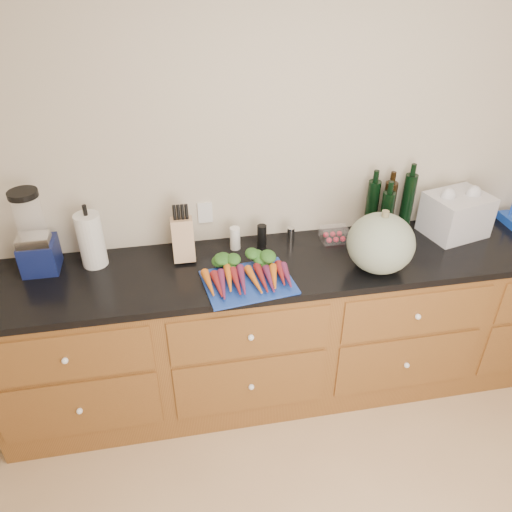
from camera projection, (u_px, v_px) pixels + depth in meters
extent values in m
cube|color=beige|center=(310.00, 173.00, 2.79)|extent=(4.10, 0.05, 2.60)
cube|color=brown|center=(316.00, 326.00, 2.99)|extent=(3.60, 0.60, 0.90)
cube|color=brown|center=(65.00, 358.00, 2.38)|extent=(0.82, 0.01, 0.28)
sphere|color=white|center=(65.00, 361.00, 2.37)|extent=(0.03, 0.03, 0.03)
cube|color=brown|center=(80.00, 409.00, 2.58)|extent=(0.82, 0.01, 0.38)
sphere|color=white|center=(80.00, 411.00, 2.57)|extent=(0.03, 0.03, 0.03)
cube|color=brown|center=(250.00, 335.00, 2.52)|extent=(0.82, 0.01, 0.28)
sphere|color=white|center=(251.00, 338.00, 2.51)|extent=(0.03, 0.03, 0.03)
cube|color=brown|center=(251.00, 385.00, 2.72)|extent=(0.82, 0.01, 0.38)
sphere|color=white|center=(251.00, 387.00, 2.70)|extent=(0.03, 0.03, 0.03)
cube|color=brown|center=(417.00, 315.00, 2.66)|extent=(0.82, 0.01, 0.28)
sphere|color=white|center=(418.00, 317.00, 2.64)|extent=(0.03, 0.03, 0.03)
cube|color=brown|center=(406.00, 363.00, 2.85)|extent=(0.82, 0.01, 0.38)
sphere|color=white|center=(407.00, 365.00, 2.84)|extent=(0.03, 0.03, 0.03)
cube|color=black|center=(322.00, 261.00, 2.73)|extent=(3.64, 0.62, 0.04)
cube|color=#18389C|center=(248.00, 282.00, 2.52)|extent=(0.48, 0.39, 0.01)
cone|color=orange|center=(210.00, 284.00, 2.46)|extent=(0.04, 0.21, 0.04)
cone|color=maroon|center=(216.00, 284.00, 2.46)|extent=(0.04, 0.21, 0.04)
cone|color=#651F46|center=(223.00, 283.00, 2.47)|extent=(0.04, 0.21, 0.04)
cone|color=orange|center=(230.00, 282.00, 2.47)|extent=(0.04, 0.21, 0.04)
cone|color=maroon|center=(236.00, 282.00, 2.48)|extent=(0.04, 0.21, 0.04)
cone|color=#651F46|center=(243.00, 281.00, 2.48)|extent=(0.04, 0.21, 0.04)
ellipsoid|color=#1B511C|center=(222.00, 264.00, 2.59)|extent=(0.21, 0.12, 0.06)
cone|color=orange|center=(255.00, 280.00, 2.49)|extent=(0.04, 0.21, 0.04)
cone|color=maroon|center=(262.00, 279.00, 2.50)|extent=(0.04, 0.21, 0.04)
cone|color=#651F46|center=(268.00, 278.00, 2.50)|extent=(0.04, 0.21, 0.04)
cone|color=orange|center=(275.00, 277.00, 2.51)|extent=(0.04, 0.21, 0.04)
cone|color=maroon|center=(281.00, 277.00, 2.51)|extent=(0.04, 0.21, 0.04)
cone|color=#651F46|center=(287.00, 276.00, 2.52)|extent=(0.04, 0.21, 0.04)
ellipsoid|color=#1B511C|center=(265.00, 259.00, 2.63)|extent=(0.21, 0.12, 0.06)
ellipsoid|color=slate|center=(381.00, 243.00, 2.55)|extent=(0.35, 0.35, 0.31)
cube|color=#10194C|center=(40.00, 256.00, 2.58)|extent=(0.18, 0.18, 0.17)
cube|color=silver|center=(34.00, 240.00, 2.50)|extent=(0.16, 0.11, 0.05)
cylinder|color=white|center=(29.00, 218.00, 2.46)|extent=(0.14, 0.14, 0.23)
cylinder|color=black|center=(23.00, 194.00, 2.39)|extent=(0.14, 0.14, 0.03)
cylinder|color=silver|center=(91.00, 240.00, 2.59)|extent=(0.13, 0.13, 0.30)
cube|color=tan|center=(183.00, 239.00, 2.66)|extent=(0.11, 0.11, 0.23)
cylinder|color=white|center=(235.00, 238.00, 2.76)|extent=(0.06, 0.06, 0.13)
cylinder|color=black|center=(262.00, 236.00, 2.79)|extent=(0.05, 0.05, 0.13)
cylinder|color=silver|center=(291.00, 235.00, 2.82)|extent=(0.04, 0.04, 0.10)
cube|color=white|center=(335.00, 234.00, 2.86)|extent=(0.15, 0.12, 0.07)
cylinder|color=black|center=(372.00, 207.00, 2.86)|extent=(0.07, 0.07, 0.32)
cylinder|color=black|center=(388.00, 207.00, 2.90)|extent=(0.07, 0.07, 0.30)
cylinder|color=black|center=(407.00, 203.00, 2.89)|extent=(0.07, 0.07, 0.35)
cylinder|color=black|center=(386.00, 215.00, 2.83)|extent=(0.07, 0.07, 0.28)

